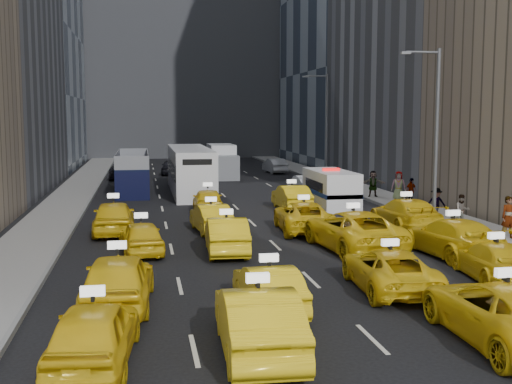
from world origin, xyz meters
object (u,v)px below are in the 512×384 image
taxi_0 (94,333)px  taxi_1 (258,320)px  nypd_van (331,190)px  city_bus (190,171)px  box_truck (222,162)px  pedestrian_0 (509,217)px  taxi_2 (504,311)px  double_decker (133,173)px

taxi_0 → taxi_1: bearing=-173.9°
nypd_van → city_bus: bearing=134.8°
nypd_van → city_bus: (-7.98, 8.92, 0.54)m
box_truck → pedestrian_0: bearing=-73.4°
city_bus → taxi_2: bearing=-78.0°
taxi_1 → box_truck: 43.49m
taxi_2 → double_decker: double_decker is taller
double_decker → pedestrian_0: 27.71m
taxi_1 → pedestrian_0: pedestrian_0 is taller
taxi_0 → double_decker: double_decker is taller
taxi_1 → pedestrian_0: (13.49, 11.41, 0.29)m
taxi_1 → nypd_van: 24.86m
double_decker → pedestrian_0: double_decker is taller
city_bus → double_decker: bearing=165.0°
taxi_0 → taxi_2: size_ratio=0.79×
taxi_0 → city_bus: city_bus is taller
taxi_1 → nypd_van: size_ratio=0.85×
taxi_0 → taxi_2: bearing=-175.9°
nypd_van → taxi_1: bearing=-107.7°
double_decker → city_bus: (4.10, -1.29, 0.19)m
city_bus → pedestrian_0: city_bus is taller
city_bus → taxi_1: bearing=-88.9°
pedestrian_0 → taxi_0: bearing=-142.7°
taxi_2 → box_truck: box_truck is taller
taxi_1 → nypd_van: (8.78, 23.25, 0.29)m
box_truck → nypd_van: bearing=-77.1°
nypd_van → box_truck: size_ratio=0.88×
pedestrian_0 → double_decker: bearing=131.0°
taxi_0 → nypd_van: bearing=-112.8°
taxi_0 → pedestrian_0: 20.72m
taxi_1 → city_bus: bearing=-89.1°
city_bus → pedestrian_0: bearing=-56.0°
taxi_1 → taxi_2: bearing=179.7°
taxi_1 → pedestrian_0: size_ratio=2.58×
taxi_0 → double_decker: (0.47, 33.51, 0.70)m
double_decker → nypd_van: bearing=-38.3°
taxi_0 → city_bus: bearing=-92.6°
taxi_1 → double_decker: 33.63m
taxi_2 → double_decker: bearing=-73.3°
taxi_0 → city_bus: (4.57, 32.21, 0.89)m
taxi_1 → city_bus: city_bus is taller
taxi_2 → pedestrian_0: pedestrian_0 is taller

